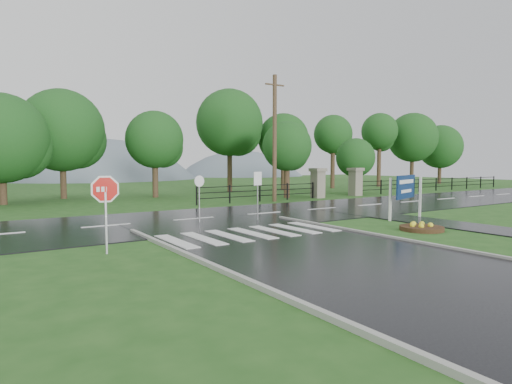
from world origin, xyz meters
TOP-DOWN VIEW (x-y plane):
  - ground at (0.00, 0.00)m, footprint 120.00×120.00m
  - main_road at (0.00, 10.00)m, footprint 90.00×8.00m
  - walkway at (8.50, 4.00)m, footprint 2.20×11.00m
  - crosswalk at (0.00, 5.00)m, footprint 6.50×2.80m
  - curb_left at (-3.55, -4.00)m, footprint 0.15×24.00m
  - pillar_west at (13.00, 16.00)m, footprint 1.00×1.00m
  - pillar_east at (17.00, 16.00)m, footprint 1.00×1.00m
  - fence_west at (7.75, 16.00)m, footprint 9.58×0.08m
  - fence_east at (27.75, 16.00)m, footprint 20.58×0.08m
  - hills at (3.49, 65.00)m, footprint 102.00×48.00m
  - treeline at (1.00, 24.00)m, footprint 83.20×5.20m
  - stop_sign at (-5.36, 4.53)m, footprint 1.08×0.20m
  - estate_billboard at (8.37, 4.62)m, footprint 2.31×0.82m
  - flower_bed at (6.13, 2.14)m, footprint 1.67×1.67m
  - reg_sign_small at (2.22, 7.94)m, footprint 0.49×0.13m
  - reg_sign_round at (-0.33, 8.73)m, footprint 0.49×0.09m
  - utility_pole_east at (8.62, 15.50)m, footprint 1.52×0.29m
  - entrance_tree_left at (11.21, 17.50)m, footprint 3.73×3.73m
  - entrance_tree_right at (18.53, 17.50)m, footprint 3.29×3.29m

SIDE VIEW (x-z plane):
  - hills at x=3.49m, z-range -39.54..8.46m
  - ground at x=0.00m, z-range 0.00..0.00m
  - main_road at x=0.00m, z-range -0.02..0.02m
  - walkway at x=8.50m, z-range -0.02..0.02m
  - curb_left at x=-3.55m, z-range -0.06..0.06m
  - treeline at x=1.00m, z-range -5.00..5.00m
  - crosswalk at x=0.00m, z-range 0.05..0.07m
  - flower_bed at x=6.13m, z-range -0.04..0.29m
  - fence_west at x=7.75m, z-range 0.12..1.32m
  - fence_east at x=27.75m, z-range 0.14..1.34m
  - pillar_west at x=13.00m, z-range 0.06..2.30m
  - pillar_east at x=17.00m, z-range 0.06..2.30m
  - reg_sign_round at x=-0.33m, z-range 0.29..2.40m
  - estate_billboard at x=8.37m, z-range 0.39..2.47m
  - reg_sign_small at x=2.22m, z-range 0.46..2.71m
  - stop_sign at x=-5.36m, z-range 0.50..2.95m
  - entrance_tree_right at x=18.53m, z-range 0.70..5.42m
  - entrance_tree_left at x=11.21m, z-range 0.99..6.75m
  - utility_pole_east at x=8.62m, z-range 0.07..8.64m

